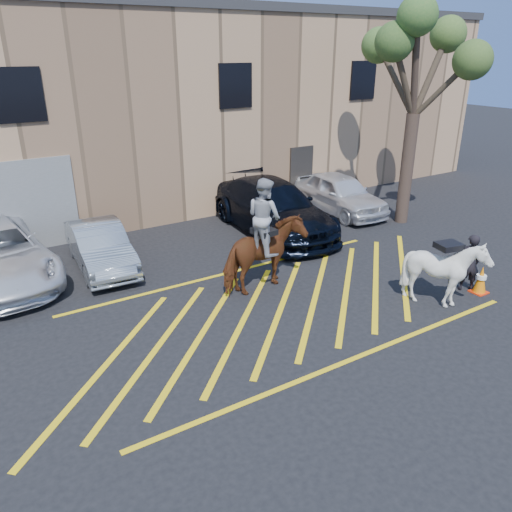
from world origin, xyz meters
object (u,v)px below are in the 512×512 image
tree (420,52)px  car_white_suv (340,193)px  mounted_bay (264,247)px  saddled_white (445,272)px  car_blue_suv (272,207)px  handler (469,263)px  traffic_cone (481,280)px  car_silver_sedan (100,246)px

tree → car_white_suv: bearing=119.1°
mounted_bay → saddled_white: size_ratio=1.61×
car_blue_suv → handler: bearing=-70.3°
car_white_suv → handler: size_ratio=2.83×
tree → car_blue_suv: bearing=160.4°
car_blue_suv → tree: (4.53, -1.61, 4.84)m
car_white_suv → traffic_cone: size_ratio=5.90×
saddled_white → handler: bearing=9.6°
car_silver_sedan → mounted_bay: (3.16, -3.66, 0.56)m
car_white_suv → saddled_white: 7.62m
car_silver_sedan → car_white_suv: bearing=6.1°
saddled_white → car_blue_suv: bearing=94.6°
car_white_suv → handler: bearing=-99.6°
car_white_suv → saddled_white: bearing=-108.3°
car_white_suv → handler: handler is taller
mounted_bay → car_white_suv: bearing=33.9°
car_blue_suv → car_white_suv: 3.41m
car_white_suv → traffic_cone: car_white_suv is taller
car_blue_suv → handler: (1.76, -6.40, -0.09)m
car_silver_sedan → mounted_bay: mounted_bay is taller
handler → mounted_bay: mounted_bay is taller
saddled_white → tree: tree is taller
handler → tree: size_ratio=0.21×
car_blue_suv → saddled_white: size_ratio=3.19×
traffic_cone → tree: 7.82m
car_blue_suv → tree: 6.82m
car_white_suv → handler: 7.05m
car_blue_suv → handler: car_blue_suv is taller
mounted_bay → saddled_white: mounted_bay is taller
car_silver_sedan → car_white_suv: car_white_suv is taller
car_blue_suv → handler: 6.64m
car_silver_sedan → mounted_bay: size_ratio=1.31×
car_blue_suv → traffic_cone: size_ratio=8.01×
saddled_white → car_silver_sedan: bearing=133.7°
car_blue_suv → traffic_cone: 6.99m
car_silver_sedan → tree: tree is taller
car_blue_suv → mounted_bay: 4.50m
car_silver_sedan → handler: 9.97m
handler → mounted_bay: (-4.44, 2.80, 0.43)m
car_silver_sedan → traffic_cone: 10.29m
handler → car_blue_suv: bearing=-43.4°
handler → mounted_bay: size_ratio=0.52×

